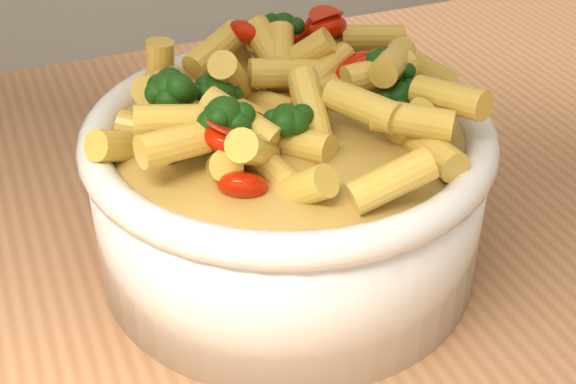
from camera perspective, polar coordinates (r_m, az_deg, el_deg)
name	(u,v)px	position (r m, az deg, el deg)	size (l,w,h in m)	color
table	(329,353)	(0.65, 2.97, -11.34)	(1.20, 0.80, 0.90)	#B3794C
serving_bowl	(288,190)	(0.55, 0.00, 0.12)	(0.27, 0.27, 0.12)	white
pasta_salad	(288,96)	(0.51, 0.00, 6.85)	(0.21, 0.21, 0.05)	#E8CB49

